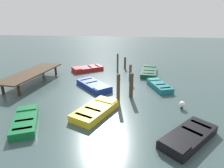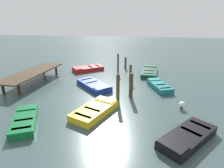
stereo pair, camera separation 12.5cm
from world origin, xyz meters
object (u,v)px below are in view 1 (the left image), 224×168
dock_segment (32,73)px  rowboat_black (188,137)px  rowboat_blue (94,85)px  mooring_piling_mid_right (118,89)px  mooring_piling_center (118,63)px  mooring_piling_far_right (131,85)px  marker_buoy (182,104)px  rowboat_dark_green (149,71)px  rowboat_teal (159,86)px  rowboat_yellow (95,110)px  rowboat_red (87,69)px  rowboat_green (25,121)px  mooring_piling_near_left (130,73)px  mooring_piling_far_left (125,63)px

dock_segment → rowboat_black: bearing=-114.1°
rowboat_blue → mooring_piling_mid_right: bearing=-0.7°
rowboat_black → mooring_piling_center: mooring_piling_center is taller
mooring_piling_far_right → marker_buoy: mooring_piling_far_right is taller
dock_segment → mooring_piling_mid_right: bearing=-104.4°
rowboat_dark_green → rowboat_teal: same height
rowboat_yellow → mooring_piling_mid_right: mooring_piling_mid_right is taller
rowboat_blue → rowboat_teal: 5.11m
rowboat_dark_green → rowboat_red: (0.22, 6.26, 0.00)m
rowboat_green → mooring_piling_center: bearing=-44.9°
rowboat_green → mooring_piling_mid_right: size_ratio=1.59×
dock_segment → rowboat_teal: 10.42m
mooring_piling_far_right → mooring_piling_center: size_ratio=0.92×
mooring_piling_center → mooring_piling_mid_right: size_ratio=0.98×
rowboat_teal → mooring_piling_center: mooring_piling_center is taller
rowboat_teal → mooring_piling_near_left: bearing=38.6°
dock_segment → rowboat_green: size_ratio=2.15×
rowboat_green → rowboat_black: bearing=-117.0°
rowboat_blue → rowboat_yellow: same height
rowboat_black → rowboat_green: (0.28, 7.99, 0.00)m
rowboat_red → mooring_piling_far_right: (-6.11, -4.71, 0.64)m
dock_segment → mooring_piling_far_right: 8.47m
mooring_piling_near_left → mooring_piling_mid_right: (-4.30, 0.59, 0.22)m
rowboat_yellow → rowboat_green: same height
rowboat_dark_green → rowboat_yellow: bearing=164.0°
rowboat_red → rowboat_green: 10.38m
rowboat_blue → rowboat_yellow: 4.14m
mooring_piling_far_right → rowboat_blue: bearing=65.1°
dock_segment → rowboat_yellow: dock_segment is taller
rowboat_blue → rowboat_teal: same height
rowboat_teal → mooring_piling_near_left: (1.41, 2.33, 0.52)m
rowboat_red → mooring_piling_near_left: size_ratio=2.21×
rowboat_green → mooring_piling_center: mooring_piling_center is taller
mooring_piling_mid_right → marker_buoy: mooring_piling_mid_right is taller
rowboat_blue → mooring_piling_far_left: size_ratio=2.72×
rowboat_red → mooring_piling_far_right: size_ratio=1.88×
rowboat_black → rowboat_green: 8.00m
dock_segment → rowboat_blue: dock_segment is taller
rowboat_yellow → mooring_piling_near_left: size_ratio=2.25×
rowboat_red → dock_segment: bearing=12.9°
mooring_piling_near_left → mooring_piling_far_left: bearing=9.8°
mooring_piling_center → mooring_piling_far_left: mooring_piling_center is taller
rowboat_green → mooring_piling_far_right: size_ratio=1.76×
mooring_piling_far_right → mooring_piling_center: (5.96, 1.56, 0.07)m
dock_segment → mooring_piling_mid_right: 7.98m
rowboat_yellow → mooring_piling_center: mooring_piling_center is taller
rowboat_black → mooring_piling_center: 11.36m
mooring_piling_center → marker_buoy: (-7.31, -4.69, -0.65)m
rowboat_teal → mooring_piling_near_left: 2.77m
dock_segment → mooring_piling_far_left: mooring_piling_far_left is taller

